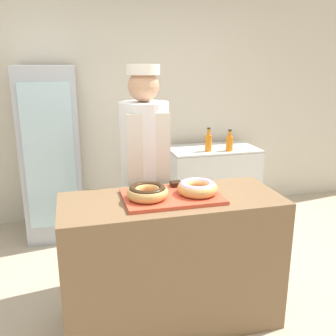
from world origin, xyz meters
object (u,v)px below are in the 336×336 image
at_px(baker_person, 145,174).
at_px(beverage_fridge, 51,153).
at_px(bottle_orange_b, 208,142).
at_px(serving_tray, 172,196).
at_px(donut_light_glaze, 197,187).
at_px(bottle_orange, 229,143).
at_px(brownie_back_right, 176,184).
at_px(donut_chocolate_glaze, 147,192).
at_px(brownie_back_left, 155,186).
at_px(chest_freezer, 212,182).

xyz_separation_m(baker_person, beverage_fridge, (-0.76, 1.19, -0.06)).
bearing_deg(bottle_orange_b, serving_tray, -118.26).
height_order(donut_light_glaze, bottle_orange, bottle_orange).
distance_m(baker_person, bottle_orange_b, 1.41).
relative_size(baker_person, bottle_orange_b, 6.74).
bearing_deg(bottle_orange_b, brownie_back_right, -118.70).
bearing_deg(serving_tray, baker_person, 97.48).
distance_m(donut_chocolate_glaze, bottle_orange_b, 1.92).
xyz_separation_m(brownie_back_left, beverage_fridge, (-0.75, 1.56, -0.09)).
xyz_separation_m(donut_light_glaze, brownie_back_left, (-0.24, 0.19, -0.03)).
bearing_deg(baker_person, chest_freezer, 49.00).
bearing_deg(beverage_fridge, baker_person, -57.43).
xyz_separation_m(baker_person, bottle_orange_b, (0.93, 1.05, -0.01)).
bearing_deg(brownie_back_right, bottle_orange_b, 61.30).
bearing_deg(serving_tray, chest_freezer, 60.88).
relative_size(brownie_back_left, brownie_back_right, 1.00).
height_order(baker_person, chest_freezer, baker_person).
relative_size(serving_tray, donut_chocolate_glaze, 2.37).
xyz_separation_m(donut_chocolate_glaze, bottle_orange_b, (1.03, 1.62, -0.06)).
height_order(brownie_back_left, baker_person, baker_person).
height_order(brownie_back_left, brownie_back_right, same).
height_order(brownie_back_left, bottle_orange_b, bottle_orange_b).
bearing_deg(brownie_back_right, brownie_back_left, 180.00).
bearing_deg(bottle_orange, bottle_orange_b, 169.91).
height_order(donut_light_glaze, baker_person, baker_person).
height_order(serving_tray, bottle_orange, bottle_orange).
bearing_deg(beverage_fridge, serving_tray, -64.37).
relative_size(donut_light_glaze, brownie_back_right, 3.66).
distance_m(donut_chocolate_glaze, beverage_fridge, 1.88).
bearing_deg(baker_person, donut_light_glaze, -67.01).
relative_size(donut_chocolate_glaze, chest_freezer, 0.26).
height_order(donut_light_glaze, beverage_fridge, beverage_fridge).
distance_m(donut_light_glaze, chest_freezer, 2.02).
bearing_deg(serving_tray, brownie_back_right, 65.67).
distance_m(serving_tray, donut_chocolate_glaze, 0.18).
bearing_deg(beverage_fridge, bottle_orange, -5.18).
bearing_deg(serving_tray, bottle_orange_b, 61.74).
bearing_deg(bottle_orange_b, brownie_back_left, -123.12).
relative_size(brownie_back_right, bottle_orange, 0.31).
distance_m(brownie_back_right, chest_freezer, 1.89).
distance_m(serving_tray, baker_person, 0.55).
bearing_deg(brownie_back_left, donut_chocolate_glaze, -116.30).
relative_size(donut_light_glaze, bottle_orange, 1.12).
height_order(baker_person, bottle_orange_b, baker_person).
distance_m(chest_freezer, bottle_orange_b, 0.55).
relative_size(donut_chocolate_glaze, brownie_back_left, 3.66).
xyz_separation_m(donut_chocolate_glaze, baker_person, (0.10, 0.57, -0.05)).
bearing_deg(baker_person, brownie_back_right, -68.75).
bearing_deg(brownie_back_left, baker_person, 89.40).
relative_size(serving_tray, brownie_back_left, 8.69).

